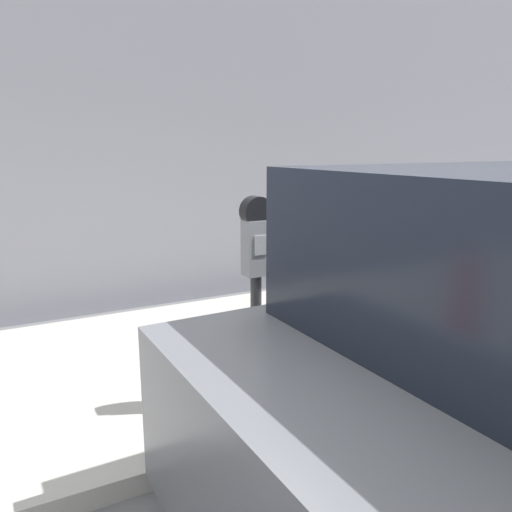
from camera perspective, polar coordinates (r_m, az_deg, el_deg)
name	(u,v)px	position (r m, az deg, el deg)	size (l,w,h in m)	color
sidewalk	(181,363)	(4.43, -8.58, -12.04)	(24.00, 2.80, 0.13)	#ADAAA3
building_facade	(113,91)	(6.02, -16.05, 17.65)	(24.00, 0.30, 4.97)	gray
parking_meter	(256,269)	(3.30, 0.00, -1.53)	(0.20, 0.13, 1.45)	#2D2D30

